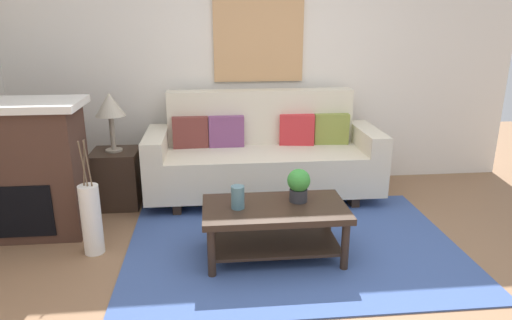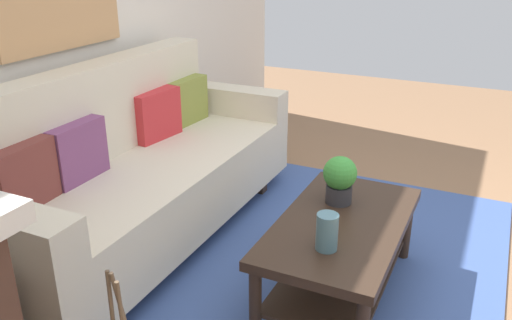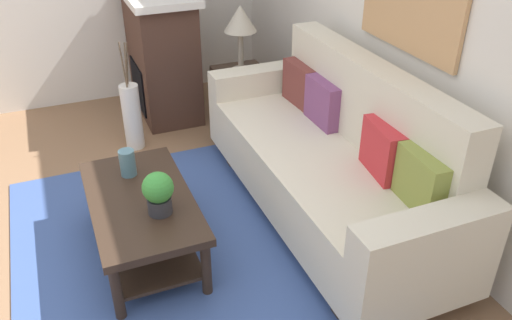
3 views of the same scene
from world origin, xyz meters
name	(u,v)px [view 1 (image 1 of 3)]	position (x,y,z in m)	size (l,w,h in m)	color
ground_plane	(305,279)	(0.00, 0.00, 0.00)	(9.51, 9.51, 0.00)	#8C6647
wall_back	(269,61)	(0.00, 2.17, 1.35)	(5.51, 0.10, 2.70)	silver
area_rug	(293,246)	(0.00, 0.50, 0.01)	(2.69, 1.93, 0.01)	#3D5693
couch	(263,157)	(-0.12, 1.63, 0.43)	(2.34, 0.84, 1.08)	beige
throw_pillow_maroon	(190,132)	(-0.86, 1.76, 0.68)	(0.36, 0.12, 0.32)	brown
throw_pillow_plum	(226,131)	(-0.49, 1.76, 0.68)	(0.36, 0.12, 0.32)	#7A4270
throw_pillow_crimson	(297,130)	(0.25, 1.76, 0.68)	(0.36, 0.12, 0.32)	red
throw_pillow_olive	(331,129)	(0.62, 1.76, 0.68)	(0.36, 0.12, 0.32)	olive
coffee_table	(275,220)	(-0.18, 0.35, 0.31)	(1.10, 0.60, 0.43)	#332319
tabletop_vase	(238,197)	(-0.46, 0.34, 0.52)	(0.10, 0.10, 0.18)	slate
potted_plant_tabletop	(299,184)	(0.02, 0.43, 0.57)	(0.18, 0.18, 0.26)	#2D2D33
side_table	(117,178)	(-1.59, 1.55, 0.28)	(0.44, 0.44, 0.56)	#332319
table_lamp	(110,107)	(-1.59, 1.55, 0.99)	(0.28, 0.28, 0.57)	gray
fireplace	(26,169)	(-2.20, 0.99, 0.59)	(1.02, 0.58, 1.16)	#472D23
floor_vase	(91,220)	(-1.60, 0.56, 0.29)	(0.16, 0.16, 0.57)	white
floor_vase_branch_a	(88,163)	(-1.58, 0.56, 0.75)	(0.01, 0.01, 0.36)	brown
floor_vase_branch_b	(84,163)	(-1.61, 0.58, 0.75)	(0.01, 0.01, 0.36)	brown
floor_vase_branch_c	(83,164)	(-1.61, 0.54, 0.75)	(0.01, 0.01, 0.36)	brown
framed_painting	(259,39)	(-0.12, 2.10, 1.58)	(0.95, 0.03, 0.87)	tan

